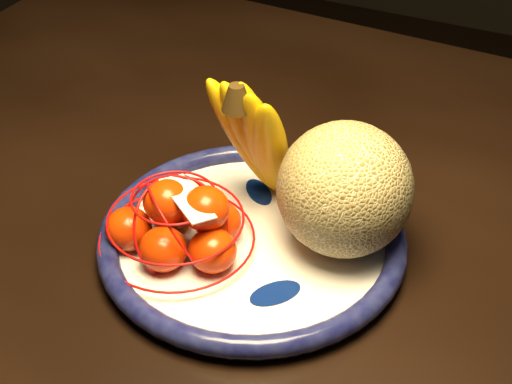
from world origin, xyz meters
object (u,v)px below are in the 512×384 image
at_px(fruit_bowl, 252,239).
at_px(mandarin_bag, 180,224).
at_px(banana_bunch, 259,136).
at_px(cantaloupe, 345,189).
at_px(dining_table, 392,294).

relative_size(fruit_bowl, mandarin_bag, 1.88).
xyz_separation_m(banana_bunch, mandarin_bag, (-0.04, -0.10, -0.06)).
xyz_separation_m(fruit_bowl, banana_bunch, (-0.02, 0.06, 0.09)).
bearing_deg(cantaloupe, dining_table, 38.01).
distance_m(cantaloupe, banana_bunch, 0.11).
bearing_deg(cantaloupe, banana_bunch, 167.72).
relative_size(cantaloupe, banana_bunch, 0.77).
bearing_deg(mandarin_bag, cantaloupe, 27.86).
relative_size(dining_table, mandarin_bag, 9.19).
xyz_separation_m(cantaloupe, banana_bunch, (-0.11, 0.02, 0.02)).
xyz_separation_m(dining_table, fruit_bowl, (-0.14, -0.08, 0.10)).
bearing_deg(fruit_bowl, dining_table, 29.39).
distance_m(dining_table, cantaloupe, 0.18).
relative_size(dining_table, fruit_bowl, 4.89).
bearing_deg(dining_table, cantaloupe, -139.21).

